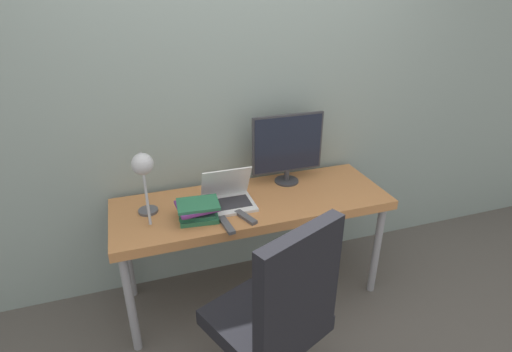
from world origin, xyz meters
TOP-DOWN VIEW (x-y plane):
  - ground_plane at (0.00, 0.00)m, footprint 12.00×12.00m
  - wall_back at (0.00, 0.67)m, footprint 8.00×0.05m
  - desk at (0.00, 0.30)m, footprint 1.73×0.61m
  - laptop at (-0.16, 0.30)m, footprint 0.30×0.25m
  - monitor at (0.30, 0.48)m, footprint 0.49×0.16m
  - desk_lamp at (-0.64, 0.21)m, footprint 0.12×0.29m
  - office_chair at (-0.12, -0.48)m, footprint 0.65×0.65m
  - book_stack at (-0.37, 0.19)m, footprint 0.25×0.21m
  - tv_remote at (-0.23, 0.06)m, footprint 0.06×0.18m
  - media_remote at (-0.11, 0.10)m, footprint 0.10×0.17m

SIDE VIEW (x-z plane):
  - ground_plane at x=0.00m, z-range 0.00..0.00m
  - office_chair at x=-0.12m, z-range 0.04..1.12m
  - desk at x=0.00m, z-range 0.31..1.05m
  - tv_remote at x=-0.23m, z-range 0.74..0.76m
  - media_remote at x=-0.11m, z-range 0.74..0.76m
  - laptop at x=-0.16m, z-range 0.67..0.91m
  - book_stack at x=-0.37m, z-range 0.75..0.85m
  - monitor at x=0.30m, z-range 0.77..1.24m
  - desk_lamp at x=-0.64m, z-range 0.85..1.30m
  - wall_back at x=0.00m, z-range 0.00..2.60m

